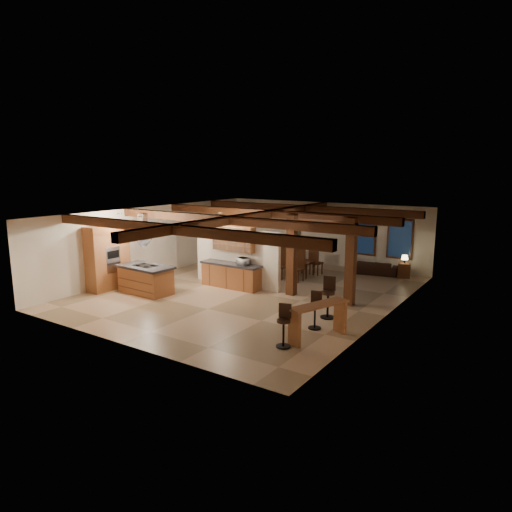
{
  "coord_description": "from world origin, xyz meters",
  "views": [
    {
      "loc": [
        9.1,
        -13.34,
        4.48
      ],
      "look_at": [
        -0.12,
        0.5,
        1.25
      ],
      "focal_mm": 32.0,
      "sensor_mm": 36.0,
      "label": 1
    }
  ],
  "objects_px": {
    "kitchen_island": "(146,279)",
    "dining_table": "(291,268)",
    "bar_counter": "(318,315)",
    "sofa": "(375,268)"
  },
  "relations": [
    {
      "from": "kitchen_island",
      "to": "bar_counter",
      "type": "xyz_separation_m",
      "value": [
        7.19,
        -0.63,
        0.13
      ]
    },
    {
      "from": "kitchen_island",
      "to": "bar_counter",
      "type": "relative_size",
      "value": 1.13
    },
    {
      "from": "sofa",
      "to": "bar_counter",
      "type": "relative_size",
      "value": 1.0
    },
    {
      "from": "bar_counter",
      "to": "sofa",
      "type": "bearing_deg",
      "value": 99.18
    },
    {
      "from": "sofa",
      "to": "bar_counter",
      "type": "distance_m",
      "value": 8.26
    },
    {
      "from": "kitchen_island",
      "to": "dining_table",
      "type": "distance_m",
      "value": 6.13
    },
    {
      "from": "dining_table",
      "to": "sofa",
      "type": "xyz_separation_m",
      "value": [
        2.87,
        2.18,
        -0.05
      ]
    },
    {
      "from": "sofa",
      "to": "bar_counter",
      "type": "bearing_deg",
      "value": 87.75
    },
    {
      "from": "kitchen_island",
      "to": "sofa",
      "type": "bearing_deg",
      "value": 51.95
    },
    {
      "from": "kitchen_island",
      "to": "dining_table",
      "type": "xyz_separation_m",
      "value": [
        3.01,
        5.33,
        -0.19
      ]
    }
  ]
}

